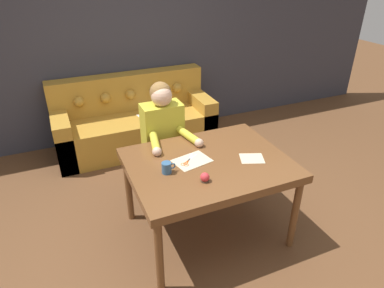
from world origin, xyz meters
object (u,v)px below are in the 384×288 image
dining_table (208,168)px  person (163,143)px  couch (135,122)px  scissors (187,162)px  mug (167,168)px  pin_cushion (205,178)px

dining_table → person: person is taller
couch → scissors: size_ratio=10.54×
couch → person: size_ratio=1.62×
person → scissors: person is taller
dining_table → mug: bearing=-175.7°
couch → scissors: (-0.01, -1.82, 0.43)m
mug → pin_cushion: mug is taller
scissors → mug: bearing=-158.8°
mug → person: bearing=73.6°
dining_table → mug: size_ratio=11.50×
scissors → mug: mug is taller
dining_table → pin_cushion: size_ratio=18.18×
couch → mug: size_ratio=17.62×
person → pin_cushion: 0.94m
person → scissors: 0.64m
couch → mug: (-0.21, -1.90, 0.47)m
person → scissors: size_ratio=6.50×
dining_table → pin_cushion: bearing=-121.0°
scissors → pin_cushion: 0.30m
person → pin_cushion: person is taller
dining_table → scissors: scissors is taller
pin_cushion → scissors: bearing=93.5°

